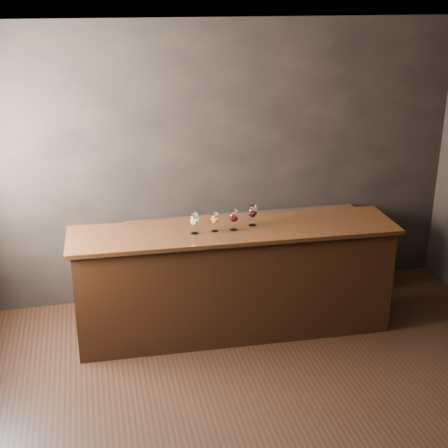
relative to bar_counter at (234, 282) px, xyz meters
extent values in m
plane|color=black|center=(0.01, -1.37, -0.50)|extent=(5.00, 5.00, 0.00)
cube|color=black|center=(0.01, 0.88, 0.90)|extent=(5.00, 0.02, 2.80)
cube|color=silver|center=(0.01, -1.37, 2.30)|extent=(5.00, 4.50, 0.02)
cube|color=black|center=(0.00, 0.00, 0.00)|extent=(2.88, 0.71, 1.00)
cube|color=black|center=(0.00, 0.00, 0.52)|extent=(2.97, 0.78, 0.04)
cube|color=black|center=(0.29, 0.66, -0.07)|extent=(2.42, 0.40, 0.87)
cylinder|color=white|center=(-0.37, -0.04, 0.54)|extent=(0.07, 0.07, 0.00)
cylinder|color=white|center=(-0.37, -0.04, 0.58)|extent=(0.01, 0.01, 0.07)
ellipsoid|color=white|center=(-0.37, -0.04, 0.67)|extent=(0.08, 0.08, 0.11)
cylinder|color=white|center=(-0.37, -0.04, 0.72)|extent=(0.06, 0.06, 0.01)
ellipsoid|color=#AABD64|center=(-0.37, -0.04, 0.65)|extent=(0.06, 0.06, 0.05)
cylinder|color=white|center=(-0.19, -0.03, 0.54)|extent=(0.06, 0.06, 0.00)
cylinder|color=white|center=(-0.19, -0.03, 0.57)|extent=(0.01, 0.01, 0.06)
ellipsoid|color=white|center=(-0.19, -0.03, 0.66)|extent=(0.07, 0.07, 0.10)
cylinder|color=white|center=(-0.19, -0.03, 0.70)|extent=(0.05, 0.05, 0.01)
ellipsoid|color=orange|center=(-0.19, -0.03, 0.64)|extent=(0.06, 0.06, 0.05)
cylinder|color=white|center=(-0.01, -0.04, 0.54)|extent=(0.07, 0.07, 0.00)
cylinder|color=white|center=(-0.01, -0.04, 0.58)|extent=(0.01, 0.01, 0.07)
ellipsoid|color=white|center=(-0.01, -0.04, 0.67)|extent=(0.08, 0.08, 0.11)
cylinder|color=white|center=(-0.01, -0.04, 0.72)|extent=(0.06, 0.06, 0.01)
ellipsoid|color=black|center=(-0.01, -0.04, 0.65)|extent=(0.06, 0.06, 0.05)
cylinder|color=white|center=(0.18, 0.04, 0.54)|extent=(0.07, 0.07, 0.00)
cylinder|color=white|center=(0.18, 0.04, 0.58)|extent=(0.01, 0.01, 0.07)
ellipsoid|color=white|center=(0.18, 0.04, 0.67)|extent=(0.08, 0.08, 0.12)
cylinder|color=white|center=(0.18, 0.04, 0.73)|extent=(0.06, 0.06, 0.01)
ellipsoid|color=black|center=(0.18, 0.04, 0.65)|extent=(0.07, 0.07, 0.05)
camera|label=1|loc=(-1.23, -5.04, 2.57)|focal=50.00mm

